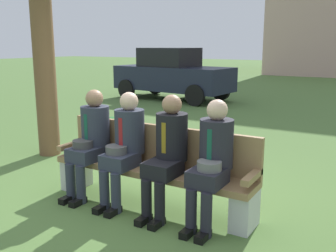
# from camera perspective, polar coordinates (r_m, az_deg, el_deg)

# --- Properties ---
(ground_plane) EXTENTS (80.00, 80.00, 0.00)m
(ground_plane) POSITION_cam_1_polar(r_m,az_deg,el_deg) (4.84, -3.36, -9.88)
(ground_plane) COLOR #517438
(park_bench) EXTENTS (2.44, 0.44, 0.90)m
(park_bench) POSITION_cam_1_polar(r_m,az_deg,el_deg) (4.41, -2.25, -6.02)
(park_bench) COLOR #99754C
(park_bench) RESTS_ON ground
(seated_man_leftmost) EXTENTS (0.34, 0.72, 1.27)m
(seated_man_leftmost) POSITION_cam_1_polar(r_m,az_deg,el_deg) (4.70, -11.36, -1.68)
(seated_man_leftmost) COLOR #2D3342
(seated_man_leftmost) RESTS_ON ground
(seated_man_centerleft) EXTENTS (0.34, 0.72, 1.28)m
(seated_man_centerleft) POSITION_cam_1_polar(r_m,az_deg,el_deg) (4.38, -6.40, -2.49)
(seated_man_centerleft) COLOR #2D3342
(seated_man_centerleft) RESTS_ON ground
(seated_man_centerright) EXTENTS (0.34, 0.72, 1.28)m
(seated_man_centerright) POSITION_cam_1_polar(r_m,az_deg,el_deg) (4.08, -0.07, -3.39)
(seated_man_centerright) COLOR black
(seated_man_centerright) RESTS_ON ground
(seated_man_rightmost) EXTENTS (0.34, 0.72, 1.27)m
(seated_man_rightmost) POSITION_cam_1_polar(r_m,az_deg,el_deg) (3.85, 6.52, -4.57)
(seated_man_rightmost) COLOR #23232D
(seated_man_rightmost) RESTS_ON ground
(shrub_near_bench) EXTENTS (0.86, 0.79, 0.54)m
(shrub_near_bench) POSITION_cam_1_polar(r_m,az_deg,el_deg) (6.94, -7.66, -0.86)
(shrub_near_bench) COLOR #2B7032
(shrub_near_bench) RESTS_ON ground
(parked_car_near) EXTENTS (4.04, 2.04, 1.68)m
(parked_car_near) POSITION_cam_1_polar(r_m,az_deg,el_deg) (12.81, 0.62, 7.68)
(parked_car_near) COLOR #1E2338
(parked_car_near) RESTS_ON ground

